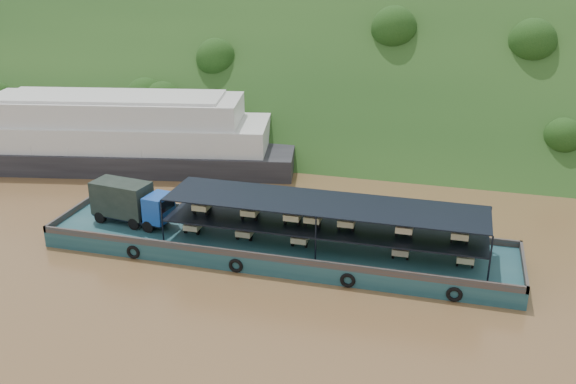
# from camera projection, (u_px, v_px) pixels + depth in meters

# --- Properties ---
(ground) EXTENTS (160.00, 160.00, 0.00)m
(ground) POSITION_uv_depth(u_px,v_px,m) (303.00, 247.00, 49.18)
(ground) COLOR brown
(ground) RESTS_ON ground
(hillside) EXTENTS (140.00, 39.60, 39.60)m
(hillside) POSITION_uv_depth(u_px,v_px,m) (371.00, 126.00, 81.51)
(hillside) COLOR #153513
(hillside) RESTS_ON ground
(cargo_barge) EXTENTS (35.00, 7.18, 4.54)m
(cargo_barge) POSITION_uv_depth(u_px,v_px,m) (266.00, 239.00, 47.87)
(cargo_barge) COLOR #12363F
(cargo_barge) RESTS_ON ground
(passenger_ferry) EXTENTS (37.83, 16.24, 7.44)m
(passenger_ferry) POSITION_uv_depth(u_px,v_px,m) (117.00, 135.00, 66.16)
(passenger_ferry) COLOR black
(passenger_ferry) RESTS_ON ground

